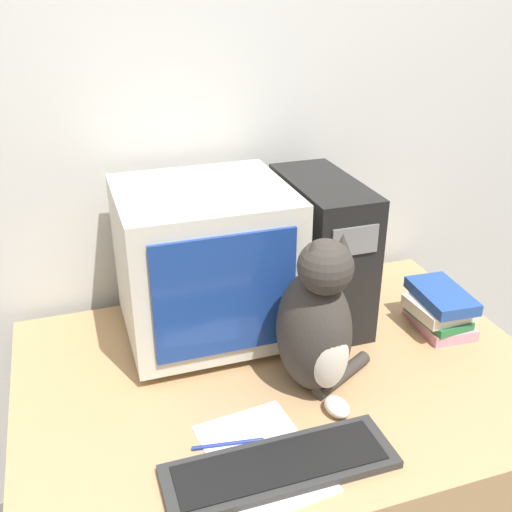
% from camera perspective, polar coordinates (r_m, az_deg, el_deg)
% --- Properties ---
extents(wall_back, '(7.00, 0.05, 2.50)m').
position_cam_1_polar(wall_back, '(1.78, -3.26, 13.34)').
color(wall_back, silver).
rests_on(wall_back, ground_plane).
extents(desk, '(1.31, 0.92, 0.71)m').
position_cam_1_polar(desk, '(1.78, 2.34, -20.08)').
color(desk, tan).
rests_on(desk, ground_plane).
extents(crt_monitor, '(0.43, 0.40, 0.42)m').
position_cam_1_polar(crt_monitor, '(1.59, -4.85, -0.64)').
color(crt_monitor, beige).
rests_on(crt_monitor, desk).
extents(computer_tower, '(0.18, 0.39, 0.41)m').
position_cam_1_polar(computer_tower, '(1.69, 6.18, 0.55)').
color(computer_tower, black).
rests_on(computer_tower, desk).
extents(keyboard, '(0.48, 0.15, 0.02)m').
position_cam_1_polar(keyboard, '(1.29, 2.32, -19.37)').
color(keyboard, '#2D2D2D').
rests_on(keyboard, desk).
extents(cat, '(0.27, 0.27, 0.41)m').
position_cam_1_polar(cat, '(1.40, 5.83, -6.59)').
color(cat, '#38332D').
rests_on(cat, desk).
extents(book_stack, '(0.16, 0.21, 0.12)m').
position_cam_1_polar(book_stack, '(1.75, 17.12, -4.88)').
color(book_stack, pink).
rests_on(book_stack, desk).
extents(pen, '(0.15, 0.03, 0.01)m').
position_cam_1_polar(pen, '(1.34, -2.68, -17.45)').
color(pen, navy).
rests_on(pen, desk).
extents(paper_sheet, '(0.24, 0.32, 0.00)m').
position_cam_1_polar(paper_sheet, '(1.32, 0.64, -18.60)').
color(paper_sheet, white).
rests_on(paper_sheet, desk).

